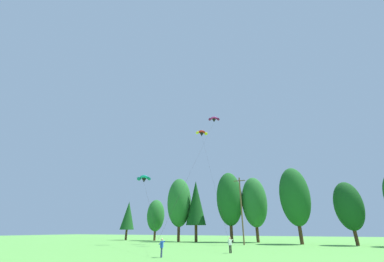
{
  "coord_description": "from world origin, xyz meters",
  "views": [
    {
      "loc": [
        11.09,
        1.16,
        2.46
      ],
      "look_at": [
        0.38,
        25.19,
        13.38
      ],
      "focal_mm": 22.36,
      "sensor_mm": 36.0,
      "label": 1
    }
  ],
  "objects_px": {
    "kite_flyer_near": "(162,246)",
    "utility_pole": "(241,208)",
    "parafoil_kite_far_magenta": "(214,119)",
    "parafoil_kite_high_teal": "(144,179)",
    "parafoil_kite_mid_red_yellow": "(202,133)",
    "kite_flyer_mid": "(230,244)"
  },
  "relations": [
    {
      "from": "kite_flyer_near",
      "to": "parafoil_kite_far_magenta",
      "type": "relative_size",
      "value": 0.08
    },
    {
      "from": "parafoil_kite_mid_red_yellow",
      "to": "parafoil_kite_far_magenta",
      "type": "bearing_deg",
      "value": -39.91
    },
    {
      "from": "parafoil_kite_far_magenta",
      "to": "utility_pole",
      "type": "bearing_deg",
      "value": 48.95
    },
    {
      "from": "parafoil_kite_high_teal",
      "to": "parafoil_kite_mid_red_yellow",
      "type": "distance_m",
      "value": 15.87
    },
    {
      "from": "utility_pole",
      "to": "kite_flyer_near",
      "type": "xyz_separation_m",
      "value": [
        -2.72,
        -23.82,
        -5.23
      ]
    },
    {
      "from": "utility_pole",
      "to": "parafoil_kite_far_magenta",
      "type": "relative_size",
      "value": 0.53
    },
    {
      "from": "utility_pole",
      "to": "kite_flyer_mid",
      "type": "relative_size",
      "value": 7.05
    },
    {
      "from": "kite_flyer_near",
      "to": "parafoil_kite_high_teal",
      "type": "bearing_deg",
      "value": 131.23
    },
    {
      "from": "kite_flyer_near",
      "to": "utility_pole",
      "type": "bearing_deg",
      "value": 83.48
    },
    {
      "from": "kite_flyer_mid",
      "to": "parafoil_kite_high_teal",
      "type": "bearing_deg",
      "value": 154.6
    },
    {
      "from": "kite_flyer_near",
      "to": "parafoil_kite_high_teal",
      "type": "relative_size",
      "value": 0.1
    },
    {
      "from": "kite_flyer_near",
      "to": "parafoil_kite_mid_red_yellow",
      "type": "xyz_separation_m",
      "value": [
        -4.78,
        23.33,
        21.33
      ]
    },
    {
      "from": "kite_flyer_near",
      "to": "parafoil_kite_far_magenta",
      "type": "height_order",
      "value": "parafoil_kite_far_magenta"
    },
    {
      "from": "parafoil_kite_mid_red_yellow",
      "to": "kite_flyer_mid",
      "type": "bearing_deg",
      "value": -59.05
    },
    {
      "from": "utility_pole",
      "to": "kite_flyer_mid",
      "type": "xyz_separation_m",
      "value": [
        2.12,
        -16.53,
        -5.23
      ]
    },
    {
      "from": "parafoil_kite_high_teal",
      "to": "parafoil_kite_mid_red_yellow",
      "type": "relative_size",
      "value": 0.81
    },
    {
      "from": "utility_pole",
      "to": "kite_flyer_near",
      "type": "bearing_deg",
      "value": -96.52
    },
    {
      "from": "kite_flyer_mid",
      "to": "kite_flyer_near",
      "type": "bearing_deg",
      "value": -123.61
    },
    {
      "from": "kite_flyer_near",
      "to": "parafoil_kite_high_teal",
      "type": "xyz_separation_m",
      "value": [
        -14.39,
        16.42,
        10.76
      ]
    },
    {
      "from": "parafoil_kite_high_teal",
      "to": "parafoil_kite_far_magenta",
      "type": "bearing_deg",
      "value": 14.27
    },
    {
      "from": "utility_pole",
      "to": "parafoil_kite_far_magenta",
      "type": "bearing_deg",
      "value": -131.05
    },
    {
      "from": "parafoil_kite_far_magenta",
      "to": "parafoil_kite_mid_red_yellow",
      "type": "bearing_deg",
      "value": 140.09
    }
  ]
}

